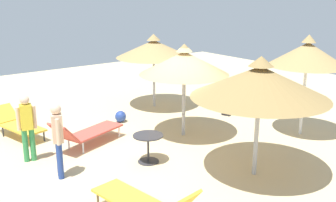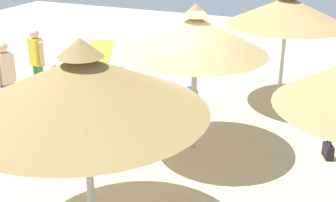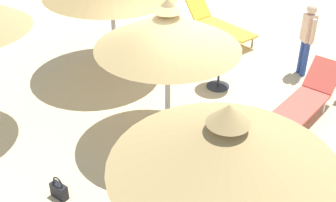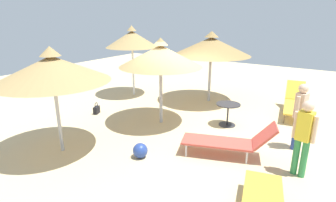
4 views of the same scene
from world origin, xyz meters
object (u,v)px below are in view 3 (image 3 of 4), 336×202
at_px(beach_ball, 280,175).
at_px(person_standing_near_right, 307,36).
at_px(parasol_umbrella_near_left, 226,145).
at_px(side_table_round, 219,68).
at_px(lounge_chair_edge, 305,99).
at_px(parasol_umbrella_back, 168,30).
at_px(lounge_chair_front, 217,22).
at_px(handbag, 59,190).

bearing_deg(beach_ball, person_standing_near_right, 39.72).
distance_m(parasol_umbrella_near_left, side_table_round, 5.00).
distance_m(parasol_umbrella_near_left, beach_ball, 2.76).
relative_size(lounge_chair_edge, beach_ball, 6.24).
relative_size(parasol_umbrella_back, parasol_umbrella_near_left, 1.00).
bearing_deg(lounge_chair_edge, lounge_chair_front, 78.58).
distance_m(side_table_round, beach_ball, 3.18).
distance_m(person_standing_near_right, handbag, 6.25).
bearing_deg(person_standing_near_right, lounge_chair_front, 99.78).
xyz_separation_m(parasol_umbrella_back, side_table_round, (1.84, 0.90, -1.61)).
bearing_deg(side_table_round, lounge_chair_edge, -67.63).
xyz_separation_m(parasol_umbrella_near_left, lounge_chair_front, (4.39, 5.93, -1.64)).
bearing_deg(handbag, side_table_round, 19.47).
bearing_deg(parasol_umbrella_near_left, side_table_round, 52.99).
bearing_deg(parasol_umbrella_near_left, beach_ball, 22.94).
bearing_deg(person_standing_near_right, parasol_umbrella_back, -174.15).
bearing_deg(side_table_round, beach_ball, -108.46).
xyz_separation_m(parasol_umbrella_back, lounge_chair_front, (3.37, 3.05, -1.66)).
bearing_deg(handbag, parasol_umbrella_near_left, -61.11).
relative_size(person_standing_near_right, handbag, 4.16).
distance_m(parasol_umbrella_back, handbag, 3.06).
relative_size(handbag, beach_ball, 1.14).
relative_size(lounge_chair_edge, person_standing_near_right, 1.32).
bearing_deg(handbag, parasol_umbrella_back, 13.64).
distance_m(lounge_chair_front, person_standing_near_right, 2.75).
height_order(person_standing_near_right, side_table_round, person_standing_near_right).
height_order(lounge_chair_edge, side_table_round, lounge_chair_edge).
xyz_separation_m(parasol_umbrella_near_left, beach_ball, (1.85, 0.78, -1.89)).
bearing_deg(lounge_chair_front, handbag, -147.53).
bearing_deg(lounge_chair_front, parasol_umbrella_back, -137.87).
distance_m(parasol_umbrella_back, lounge_chair_front, 4.84).
bearing_deg(parasol_umbrella_near_left, lounge_chair_front, 53.50).
bearing_deg(parasol_umbrella_back, lounge_chair_edge, -19.11).
distance_m(parasol_umbrella_back, parasol_umbrella_near_left, 3.05).
bearing_deg(person_standing_near_right, beach_ball, -140.28).
distance_m(lounge_chair_front, handbag, 6.73).
bearing_deg(beach_ball, lounge_chair_edge, 34.67).
bearing_deg(handbag, lounge_chair_front, 32.47).
xyz_separation_m(lounge_chair_front, lounge_chair_edge, (-0.80, -3.94, -0.02)).
relative_size(person_standing_near_right, side_table_round, 2.32).
height_order(lounge_chair_front, lounge_chair_edge, lounge_chair_front).
bearing_deg(parasol_umbrella_near_left, handbag, 118.89).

